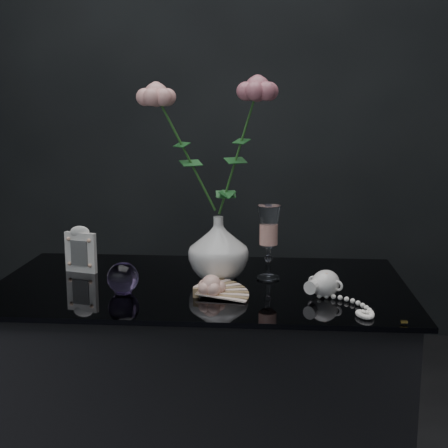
# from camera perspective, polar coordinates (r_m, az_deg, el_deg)

# --- Properties ---
(table) EXTENTS (1.05, 0.58, 0.76)m
(table) POSITION_cam_1_polar(r_m,az_deg,el_deg) (1.75, -2.08, -17.43)
(table) COLOR black
(table) RESTS_ON ground
(vase) EXTENTS (0.16, 0.16, 0.17)m
(vase) POSITION_cam_1_polar(r_m,az_deg,el_deg) (1.63, -0.52, -2.19)
(vase) COLOR silver
(vase) RESTS_ON table
(wine_glass) EXTENTS (0.07, 0.07, 0.20)m
(wine_glass) POSITION_cam_1_polar(r_m,az_deg,el_deg) (1.63, 4.09, -1.70)
(wine_glass) COLOR white
(wine_glass) RESTS_ON table
(picture_frame) EXTENTS (0.11, 0.10, 0.13)m
(picture_frame) POSITION_cam_1_polar(r_m,az_deg,el_deg) (1.74, -12.97, -2.25)
(picture_frame) COLOR white
(picture_frame) RESTS_ON table
(paperweight) EXTENTS (0.09, 0.09, 0.08)m
(paperweight) POSITION_cam_1_polar(r_m,az_deg,el_deg) (1.54, -9.23, -4.88)
(paperweight) COLOR #9F7DCB
(paperweight) RESTS_ON table
(paper_fan) EXTENTS (0.28, 0.23, 0.03)m
(paper_fan) POSITION_cam_1_polar(r_m,az_deg,el_deg) (1.49, -2.58, -6.20)
(paper_fan) COLOR beige
(paper_fan) RESTS_ON table
(loose_rose) EXTENTS (0.13, 0.16, 0.05)m
(loose_rose) POSITION_cam_1_polar(r_m,az_deg,el_deg) (1.50, -1.19, -5.63)
(loose_rose) COLOR #FFB6A4
(loose_rose) RESTS_ON table
(pearl_jar) EXTENTS (0.31, 0.32, 0.07)m
(pearl_jar) POSITION_cam_1_polar(r_m,az_deg,el_deg) (1.52, 9.25, -5.28)
(pearl_jar) COLOR white
(pearl_jar) RESTS_ON table
(roses) EXTENTS (0.33, 0.12, 0.41)m
(roses) POSITION_cam_1_polar(r_m,az_deg,el_deg) (1.58, -1.19, 7.74)
(roses) COLOR pink
(roses) RESTS_ON vase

